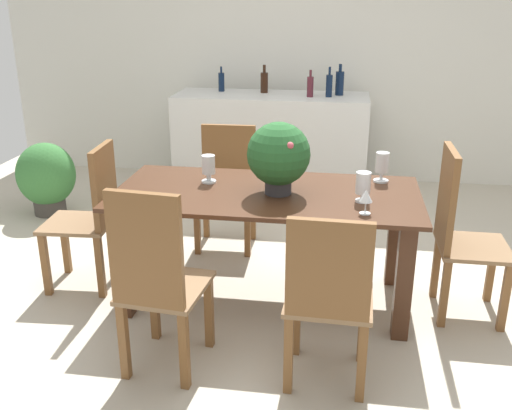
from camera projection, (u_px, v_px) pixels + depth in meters
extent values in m
plane|color=#BCB29E|center=(270.00, 283.00, 4.06)|extent=(7.04, 7.04, 0.00)
cube|color=silver|center=(303.00, 55.00, 6.02)|extent=(6.40, 0.10, 2.60)
cube|color=#422616|center=(267.00, 194.00, 3.63)|extent=(1.90, 0.91, 0.03)
cube|color=#422616|center=(123.00, 263.00, 3.55)|extent=(0.10, 0.10, 0.72)
cube|color=#422616|center=(404.00, 282.00, 3.31)|extent=(0.10, 0.10, 0.72)
cube|color=#422616|center=(158.00, 221.00, 4.19)|extent=(0.10, 0.10, 0.72)
cube|color=#422616|center=(395.00, 235.00, 3.96)|extent=(0.10, 0.10, 0.72)
cube|color=brown|center=(197.00, 227.00, 4.45)|extent=(0.05, 0.05, 0.44)
cube|color=brown|center=(248.00, 230.00, 4.41)|extent=(0.05, 0.05, 0.44)
cube|color=brown|center=(206.00, 212.00, 4.77)|extent=(0.05, 0.05, 0.44)
cube|color=brown|center=(253.00, 214.00, 4.72)|extent=(0.05, 0.05, 0.44)
cube|color=olive|center=(225.00, 192.00, 4.51)|extent=(0.48, 0.43, 0.03)
cube|color=brown|center=(229.00, 155.00, 4.59)|extent=(0.43, 0.05, 0.48)
cube|color=brown|center=(505.00, 298.00, 3.43)|extent=(0.04, 0.04, 0.44)
cube|color=brown|center=(491.00, 270.00, 3.77)|extent=(0.04, 0.04, 0.44)
cube|color=brown|center=(444.00, 294.00, 3.47)|extent=(0.04, 0.04, 0.44)
cube|color=brown|center=(436.00, 266.00, 3.82)|extent=(0.04, 0.04, 0.44)
cube|color=olive|center=(473.00, 247.00, 3.54)|extent=(0.42, 0.44, 0.03)
cube|color=brown|center=(447.00, 198.00, 3.46)|extent=(0.04, 0.41, 0.59)
cube|color=brown|center=(209.00, 312.00, 3.28)|extent=(0.05, 0.05, 0.44)
cube|color=brown|center=(154.00, 304.00, 3.35)|extent=(0.05, 0.05, 0.44)
cube|color=brown|center=(184.00, 350.00, 2.92)|extent=(0.05, 0.05, 0.44)
cube|color=brown|center=(124.00, 341.00, 3.00)|extent=(0.05, 0.05, 0.44)
cube|color=olive|center=(166.00, 287.00, 3.06)|extent=(0.45, 0.50, 0.03)
cube|color=brown|center=(145.00, 251.00, 2.76)|extent=(0.38, 0.08, 0.59)
cube|color=brown|center=(363.00, 325.00, 3.14)|extent=(0.05, 0.05, 0.44)
cube|color=brown|center=(296.00, 319.00, 3.21)|extent=(0.05, 0.05, 0.44)
cube|color=brown|center=(362.00, 362.00, 2.83)|extent=(0.05, 0.05, 0.44)
cube|color=brown|center=(288.00, 354.00, 2.89)|extent=(0.05, 0.05, 0.44)
cube|color=olive|center=(329.00, 300.00, 2.94)|extent=(0.45, 0.43, 0.03)
cube|color=brown|center=(329.00, 270.00, 2.68)|extent=(0.40, 0.05, 0.49)
cube|color=brown|center=(65.00, 244.00, 4.16)|extent=(0.05, 0.05, 0.44)
cube|color=brown|center=(46.00, 264.00, 3.84)|extent=(0.05, 0.05, 0.44)
cube|color=brown|center=(116.00, 246.00, 4.12)|extent=(0.05, 0.05, 0.44)
cube|color=brown|center=(100.00, 267.00, 3.81)|extent=(0.05, 0.05, 0.44)
cube|color=olive|center=(78.00, 223.00, 3.90)|extent=(0.47, 0.43, 0.03)
cube|color=brown|center=(104.00, 185.00, 3.79)|extent=(0.06, 0.38, 0.53)
cylinder|color=#333338|center=(278.00, 185.00, 3.57)|extent=(0.16, 0.16, 0.11)
sphere|color=#235628|center=(279.00, 154.00, 3.50)|extent=(0.39, 0.39, 0.39)
sphere|color=#C64C56|center=(290.00, 146.00, 3.33)|extent=(0.04, 0.04, 0.04)
sphere|color=#C64C56|center=(262.00, 146.00, 3.55)|extent=(0.04, 0.04, 0.04)
sphere|color=#C64C56|center=(288.00, 146.00, 3.60)|extent=(0.04, 0.04, 0.04)
sphere|color=#C64C56|center=(266.00, 150.00, 3.62)|extent=(0.05, 0.05, 0.05)
cylinder|color=silver|center=(209.00, 181.00, 3.79)|extent=(0.10, 0.10, 0.01)
cylinder|color=silver|center=(209.00, 177.00, 3.78)|extent=(0.03, 0.03, 0.05)
cylinder|color=silver|center=(208.00, 164.00, 3.75)|extent=(0.09, 0.09, 0.12)
cylinder|color=silver|center=(362.00, 201.00, 3.45)|extent=(0.08, 0.08, 0.01)
cylinder|color=silver|center=(362.00, 196.00, 3.44)|extent=(0.03, 0.03, 0.04)
cylinder|color=silver|center=(363.00, 183.00, 3.41)|extent=(0.09, 0.09, 0.13)
cylinder|color=silver|center=(381.00, 181.00, 3.81)|extent=(0.10, 0.10, 0.01)
cylinder|color=silver|center=(381.00, 176.00, 3.80)|extent=(0.02, 0.02, 0.05)
cylinder|color=silver|center=(382.00, 162.00, 3.76)|extent=(0.09, 0.09, 0.13)
cylinder|color=silver|center=(365.00, 213.00, 3.26)|extent=(0.06, 0.06, 0.00)
cylinder|color=silver|center=(365.00, 207.00, 3.25)|extent=(0.01, 0.01, 0.07)
cone|color=silver|center=(366.00, 196.00, 3.22)|extent=(0.07, 0.07, 0.07)
cube|color=silver|center=(271.00, 144.00, 5.81)|extent=(1.88, 0.65, 0.97)
cylinder|color=#511E28|center=(310.00, 87.00, 5.50)|extent=(0.06, 0.06, 0.19)
cylinder|color=#511E28|center=(311.00, 73.00, 5.45)|extent=(0.02, 0.02, 0.06)
cylinder|color=#0F1E38|center=(221.00, 82.00, 5.81)|extent=(0.06, 0.06, 0.18)
cylinder|color=#0F1E38|center=(221.00, 70.00, 5.77)|extent=(0.02, 0.02, 0.06)
cylinder|color=#0F1E38|center=(340.00, 83.00, 5.58)|extent=(0.08, 0.08, 0.23)
cylinder|color=#0F1E38|center=(340.00, 68.00, 5.53)|extent=(0.03, 0.03, 0.07)
cylinder|color=black|center=(264.00, 83.00, 5.73)|extent=(0.07, 0.07, 0.20)
cylinder|color=black|center=(264.00, 69.00, 5.68)|extent=(0.03, 0.03, 0.07)
cylinder|color=#0F1E38|center=(329.00, 86.00, 5.50)|extent=(0.06, 0.06, 0.21)
cylinder|color=#0F1E38|center=(330.00, 71.00, 5.45)|extent=(0.02, 0.02, 0.07)
cylinder|color=#423D38|center=(50.00, 204.00, 5.32)|extent=(0.28, 0.28, 0.17)
ellipsoid|color=#387538|center=(46.00, 174.00, 5.22)|extent=(0.52, 0.52, 0.57)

